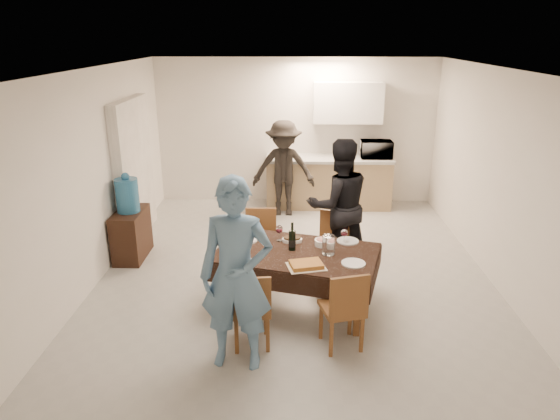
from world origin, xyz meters
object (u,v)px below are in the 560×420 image
at_px(savoury_tart, 306,265).
at_px(person_far, 339,205).
at_px(console, 132,234).
at_px(person_near, 236,276).
at_px(dining_table, 296,254).
at_px(water_jug, 127,195).
at_px(person_kitchen, 284,169).
at_px(wine_bottle, 292,236).
at_px(microwave, 376,149).
at_px(water_pitcher, 329,245).

xyz_separation_m(savoury_tart, person_far, (0.45, 1.43, 0.16)).
height_order(console, person_near, person_near).
distance_m(dining_table, savoury_tart, 0.40).
xyz_separation_m(console, savoury_tart, (2.39, -1.66, 0.37)).
bearing_deg(water_jug, person_kitchen, 41.36).
bearing_deg(dining_table, wine_bottle, 150.03).
height_order(microwave, person_near, person_near).
distance_m(water_jug, person_near, 2.91).
relative_size(savoury_tart, person_far, 0.22).
distance_m(dining_table, person_far, 1.21).
distance_m(console, savoury_tart, 2.94).
bearing_deg(wine_bottle, person_near, -114.44).
xyz_separation_m(console, microwave, (3.70, 2.28, 0.72)).
xyz_separation_m(dining_table, person_near, (-0.55, -1.05, 0.26)).
height_order(person_near, person_far, person_near).
distance_m(person_near, person_kitchen, 4.18).
bearing_deg(console, person_far, -4.66).
bearing_deg(console, microwave, 31.65).
distance_m(dining_table, microwave, 3.85).
bearing_deg(dining_table, person_far, 77.38).
distance_m(water_jug, water_pitcher, 2.96).
relative_size(dining_table, microwave, 3.63).
xyz_separation_m(dining_table, water_jug, (-2.29, 1.28, 0.25)).
height_order(wine_bottle, savoury_tart, wine_bottle).
relative_size(wine_bottle, person_far, 0.19).
bearing_deg(person_far, microwave, -123.40).
height_order(console, microwave, microwave).
relative_size(console, person_far, 0.42).
height_order(water_jug, wine_bottle, water_jug).
relative_size(water_jug, person_near, 0.25).
xyz_separation_m(water_jug, person_near, (1.74, -2.33, 0.01)).
distance_m(water_pitcher, savoury_tart, 0.42).
height_order(water_jug, water_pitcher, water_jug).
xyz_separation_m(dining_table, water_pitcher, (0.35, -0.05, 0.14)).
xyz_separation_m(water_pitcher, microwave, (1.06, 3.61, 0.26)).
relative_size(savoury_tart, person_kitchen, 0.24).
bearing_deg(water_pitcher, water_jug, 153.25).
relative_size(dining_table, wine_bottle, 5.99).
bearing_deg(person_kitchen, person_far, -69.72).
bearing_deg(person_kitchen, dining_table, -86.10).
distance_m(console, person_far, 2.90).
height_order(person_far, person_kitchen, person_far).
height_order(person_near, person_kitchen, person_near).
xyz_separation_m(microwave, person_kitchen, (-1.62, -0.45, -0.24)).
bearing_deg(dining_table, water_jug, 165.82).
bearing_deg(person_far, savoury_tart, 57.98).
bearing_deg(person_near, dining_table, 66.11).
distance_m(person_near, person_far, 2.37).
relative_size(water_jug, person_kitchen, 0.28).
distance_m(dining_table, water_pitcher, 0.38).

